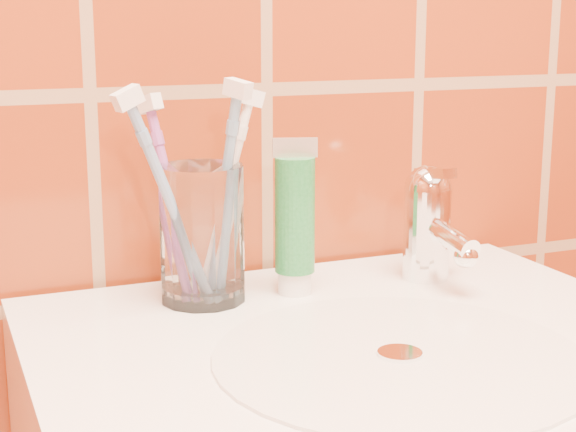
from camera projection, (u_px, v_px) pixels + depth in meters
name	position (u px, v px, depth m)	size (l,w,h in m)	color
glass_tumbler	(202.00, 234.00, 0.83)	(0.08, 0.08, 0.13)	white
toothpaste_tube	(295.00, 222.00, 0.85)	(0.04, 0.04, 0.15)	white
faucet	(429.00, 219.00, 0.90)	(0.05, 0.11, 0.12)	white
toothbrush_0	(224.00, 194.00, 0.82)	(0.04, 0.05, 0.22)	#6D98C2
toothbrush_1	(225.00, 195.00, 0.84)	(0.08, 0.03, 0.21)	white
toothbrush_2	(171.00, 203.00, 0.79)	(0.10, 0.05, 0.21)	#6A8EBE
toothbrush_3	(172.00, 201.00, 0.83)	(0.05, 0.07, 0.20)	#924BA0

